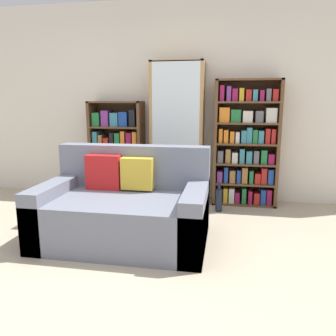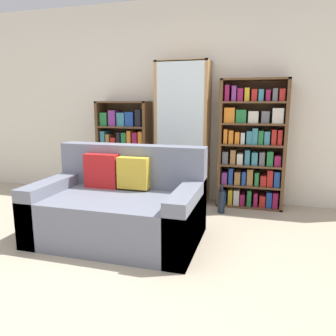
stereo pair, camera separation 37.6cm
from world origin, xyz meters
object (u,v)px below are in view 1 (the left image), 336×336
display_cabinet (178,133)px  bookshelf_right (246,146)px  bookshelf_left (117,153)px  wine_bottle (219,200)px  couch (125,209)px

display_cabinet → bookshelf_right: 0.92m
bookshelf_left → bookshelf_right: bearing=0.0°
bookshelf_left → display_cabinet: display_cabinet is taller
bookshelf_left → display_cabinet: bearing=-1.1°
bookshelf_left → wine_bottle: size_ratio=3.78×
bookshelf_left → bookshelf_right: size_ratio=0.83×
couch → wine_bottle: 1.37m
bookshelf_right → display_cabinet: bearing=-179.0°
couch → bookshelf_right: size_ratio=0.98×
couch → wine_bottle: size_ratio=4.44×
couch → wine_bottle: bearing=48.9°
couch → bookshelf_left: bearing=111.2°
bookshelf_left → wine_bottle: bearing=-15.2°
couch → bookshelf_right: bookshelf_right is taller
couch → bookshelf_right: bearing=49.4°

